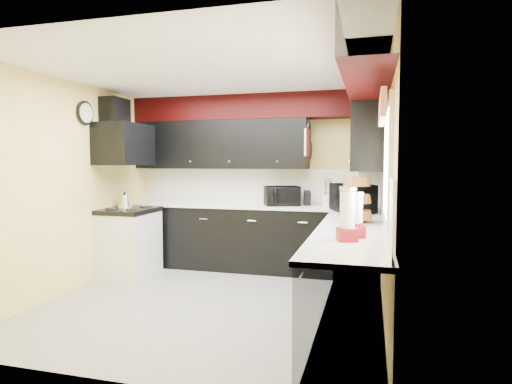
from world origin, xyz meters
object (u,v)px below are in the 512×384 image
Objects in this scene: utensil_crock at (328,201)px; kettle at (125,201)px; toaster_oven at (282,196)px; microwave at (353,198)px; knife_block at (307,198)px.

utensil_crock is 2.79m from kettle.
utensil_crock is at bearing -27.65° from toaster_oven.
microwave is 3.06× the size of knife_block.
microwave is 3.21× the size of kettle.
toaster_oven is 0.76× the size of microwave.
toaster_oven is at bearing 176.18° from utensil_crock.
kettle is (-3.07, -0.09, -0.10)m from microwave.
microwave is (0.99, -0.55, 0.03)m from toaster_oven.
knife_block is at bearing -12.51° from toaster_oven.
utensil_crock is 0.80× the size of knife_block.
toaster_oven is 2.18m from kettle.
utensil_crock is at bearing 12.69° from microwave.
microwave reaches higher than kettle.
knife_block is (-0.30, 0.11, 0.02)m from utensil_crock.
toaster_oven is at bearing 39.00° from microwave.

